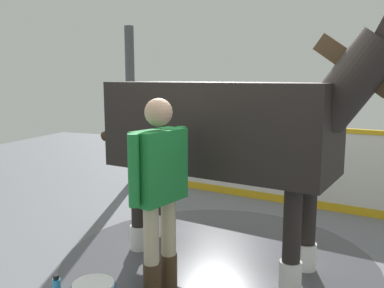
# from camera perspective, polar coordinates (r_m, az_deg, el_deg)

# --- Properties ---
(ground_plane) EXTENTS (16.00, 16.00, 0.02)m
(ground_plane) POSITION_cam_1_polar(r_m,az_deg,el_deg) (4.49, 3.09, -15.92)
(ground_plane) COLOR slate
(wet_patch) EXTENTS (3.26, 3.26, 0.00)m
(wet_patch) POSITION_cam_1_polar(r_m,az_deg,el_deg) (4.56, 3.56, -15.35)
(wet_patch) COLOR #4C4C54
(wet_patch) RESTS_ON ground
(barrier_wall) EXTENTS (4.69, 1.02, 1.20)m
(barrier_wall) POSITION_cam_1_polar(r_m,az_deg,el_deg) (6.39, 13.28, -3.17)
(barrier_wall) COLOR silver
(barrier_wall) RESTS_ON ground
(roof_post_far) EXTENTS (0.16, 0.16, 2.76)m
(roof_post_far) POSITION_cam_1_polar(r_m,az_deg,el_deg) (7.40, -8.40, 5.08)
(roof_post_far) COLOR #4C4C51
(roof_post_far) RESTS_ON ground
(horse) EXTENTS (3.57, 1.31, 2.46)m
(horse) POSITION_cam_1_polar(r_m,az_deg,el_deg) (4.13, 5.18, 2.04)
(horse) COLOR black
(horse) RESTS_ON ground
(handler) EXTENTS (0.35, 0.67, 1.73)m
(handler) POSITION_cam_1_polar(r_m,az_deg,el_deg) (3.51, -4.49, -5.56)
(handler) COLOR #47331E
(handler) RESTS_ON ground
(bottle_shampoo) EXTENTS (0.07, 0.07, 0.21)m
(bottle_shampoo) POSITION_cam_1_polar(r_m,az_deg,el_deg) (3.97, -18.06, -18.22)
(bottle_shampoo) COLOR #3399CC
(bottle_shampoo) RESTS_ON ground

